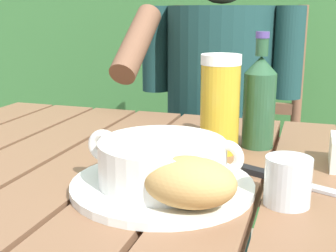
{
  "coord_description": "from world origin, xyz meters",
  "views": [
    {
      "loc": [
        0.24,
        -0.63,
        0.99
      ],
      "look_at": [
        0.02,
        0.07,
        0.8
      ],
      "focal_mm": 48.54,
      "sensor_mm": 36.0,
      "label": 1
    }
  ],
  "objects": [
    {
      "name": "hedge_backdrop",
      "position": [
        0.08,
        1.64,
        0.93
      ],
      "size": [
        3.04,
        0.78,
        1.85
      ],
      "color": "#3B7438",
      "rests_on": "ground_plane"
    },
    {
      "name": "table_knife",
      "position": [
        0.2,
        0.06,
        0.73
      ],
      "size": [
        0.16,
        0.08,
        0.01
      ],
      "color": "silver",
      "rests_on": "dining_table"
    },
    {
      "name": "beer_bottle",
      "position": [
        0.15,
        0.23,
        0.82
      ],
      "size": [
        0.06,
        0.06,
        0.22
      ],
      "color": "#295232",
      "rests_on": "dining_table"
    },
    {
      "name": "chair_near_diner",
      "position": [
        -0.02,
        0.9,
        0.48
      ],
      "size": [
        0.48,
        0.47,
        1.0
      ],
      "color": "brown",
      "rests_on": "ground_plane"
    },
    {
      "name": "person_eating",
      "position": [
        -0.03,
        0.69,
        0.71
      ],
      "size": [
        0.48,
        0.47,
        1.21
      ],
      "color": "#1B3F3D",
      "rests_on": "ground_plane"
    },
    {
      "name": "bread_roll",
      "position": [
        0.1,
        -0.1,
        0.77
      ],
      "size": [
        0.13,
        0.1,
        0.06
      ],
      "color": "tan",
      "rests_on": "serving_plate"
    },
    {
      "name": "dining_table",
      "position": [
        -0.0,
        0.0,
        0.63
      ],
      "size": [
        1.11,
        0.91,
        0.73
      ],
      "color": "brown",
      "rests_on": "ground_plane"
    },
    {
      "name": "beer_glass",
      "position": [
        0.09,
        0.17,
        0.82
      ],
      "size": [
        0.07,
        0.07,
        0.18
      ],
      "color": "gold",
      "rests_on": "dining_table"
    },
    {
      "name": "serving_plate",
      "position": [
        0.05,
        -0.03,
        0.73
      ],
      "size": [
        0.27,
        0.27,
        0.01
      ],
      "color": "white",
      "rests_on": "dining_table"
    },
    {
      "name": "soup_bowl",
      "position": [
        0.05,
        -0.03,
        0.77
      ],
      "size": [
        0.24,
        0.19,
        0.07
      ],
      "color": "white",
      "rests_on": "serving_plate"
    },
    {
      "name": "water_glass_small",
      "position": [
        0.22,
        -0.03,
        0.76
      ],
      "size": [
        0.06,
        0.06,
        0.07
      ],
      "color": "silver",
      "rests_on": "dining_table"
    }
  ]
}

